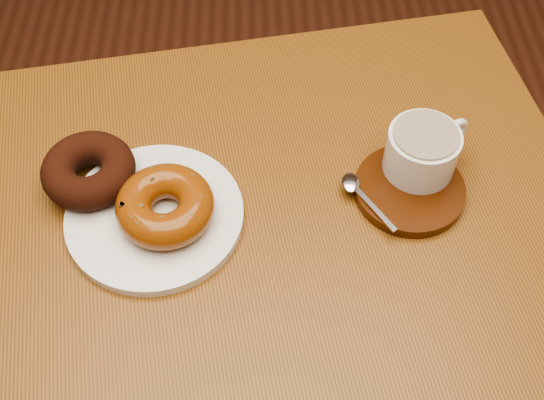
{
  "coord_description": "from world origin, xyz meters",
  "views": [
    {
      "loc": [
        0.22,
        -0.45,
        1.46
      ],
      "look_at": [
        0.23,
        0.03,
        0.79
      ],
      "focal_mm": 45.0,
      "sensor_mm": 36.0,
      "label": 1
    }
  ],
  "objects_px": {
    "cafe_table": "(257,262)",
    "donut_plate": "(155,216)",
    "saucer": "(409,190)",
    "coffee_cup": "(423,150)"
  },
  "relations": [
    {
      "from": "cafe_table",
      "to": "donut_plate",
      "type": "distance_m",
      "value": 0.18
    },
    {
      "from": "saucer",
      "to": "cafe_table",
      "type": "bearing_deg",
      "value": -173.78
    },
    {
      "from": "saucer",
      "to": "coffee_cup",
      "type": "xyz_separation_m",
      "value": [
        0.01,
        0.03,
        0.04
      ]
    },
    {
      "from": "donut_plate",
      "to": "coffee_cup",
      "type": "xyz_separation_m",
      "value": [
        0.33,
        0.06,
        0.04
      ]
    },
    {
      "from": "coffee_cup",
      "to": "saucer",
      "type": "bearing_deg",
      "value": -147.26
    },
    {
      "from": "coffee_cup",
      "to": "cafe_table",
      "type": "bearing_deg",
      "value": 162.01
    },
    {
      "from": "cafe_table",
      "to": "saucer",
      "type": "relative_size",
      "value": 6.7
    },
    {
      "from": "saucer",
      "to": "coffee_cup",
      "type": "height_order",
      "value": "coffee_cup"
    },
    {
      "from": "cafe_table",
      "to": "saucer",
      "type": "height_order",
      "value": "saucer"
    },
    {
      "from": "cafe_table",
      "to": "saucer",
      "type": "distance_m",
      "value": 0.23
    }
  ]
}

